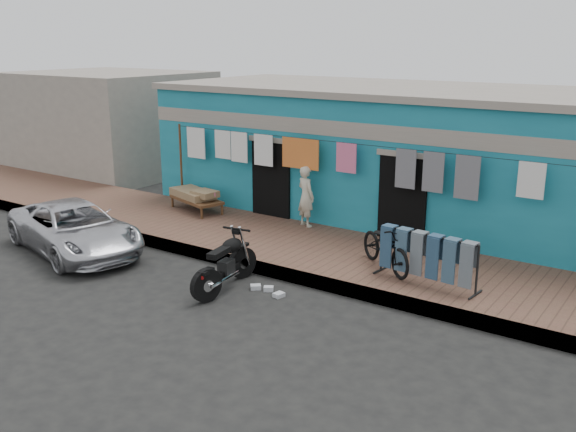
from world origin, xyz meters
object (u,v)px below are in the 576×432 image
(charpoy, at_px, (197,200))
(seated_person, at_px, (306,196))
(car, at_px, (74,228))
(jeans_rack, at_px, (427,258))
(bicycle, at_px, (386,241))
(motorcycle, at_px, (225,262))

(charpoy, bearing_deg, seated_person, 8.17)
(car, bearing_deg, seated_person, -27.84)
(car, xyz_separation_m, jeans_rack, (7.28, 2.00, 0.18))
(bicycle, xyz_separation_m, charpoy, (-5.89, 1.16, -0.28))
(bicycle, xyz_separation_m, jeans_rack, (0.93, -0.25, -0.08))
(car, xyz_separation_m, seated_person, (3.50, 3.83, 0.41))
(seated_person, distance_m, bicycle, 3.27)
(bicycle, height_order, jeans_rack, bicycle)
(bicycle, bearing_deg, seated_person, 96.32)
(motorcycle, bearing_deg, charpoy, 129.22)
(charpoy, bearing_deg, jeans_rack, -11.61)
(motorcycle, bearing_deg, seated_person, 89.79)
(motorcycle, height_order, charpoy, motorcycle)
(seated_person, distance_m, motorcycle, 3.72)
(charpoy, xyz_separation_m, jeans_rack, (6.82, -1.40, 0.20))
(seated_person, bearing_deg, motorcycle, 121.27)
(charpoy, height_order, jeans_rack, jeans_rack)
(bicycle, bearing_deg, motorcycle, 167.68)
(seated_person, xyz_separation_m, jeans_rack, (3.77, -1.84, -0.23))
(car, height_order, seated_person, seated_person)
(car, relative_size, bicycle, 2.28)
(motorcycle, bearing_deg, jeans_rack, 20.29)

